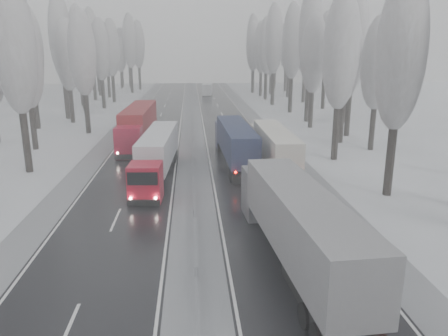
{
  "coord_description": "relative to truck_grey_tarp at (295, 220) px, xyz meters",
  "views": [
    {
      "loc": [
        -0.09,
        -15.6,
        11.05
      ],
      "look_at": [
        2.35,
        16.48,
        2.2
      ],
      "focal_mm": 35.0,
      "sensor_mm": 36.0,
      "label": 1
    }
  ],
  "objects": [
    {
      "name": "tree_68",
      "position": [
        -21.73,
        64.07,
        8.23
      ],
      "size": [
        3.6,
        3.6,
        16.65
      ],
      "color": "black",
      "rests_on": "ground"
    },
    {
      "name": "tree_38",
      "position": [
        13.58,
        111.69,
        9.07
      ],
      "size": [
        3.6,
        3.6,
        17.97
      ],
      "color": "black",
      "rests_on": "ground"
    },
    {
      "name": "tree_70",
      "position": [
        -21.47,
        74.15,
        8.51
      ],
      "size": [
        3.6,
        3.6,
        17.09
      ],
      "color": "black",
      "rests_on": "ground"
    },
    {
      "name": "tree_36",
      "position": [
        11.89,
        101.12,
        10.5
      ],
      "size": [
        3.6,
        3.6,
        20.23
      ],
      "color": "black",
      "rests_on": "ground"
    },
    {
      "name": "tree_60",
      "position": [
        -22.9,
        29.16,
        7.07
      ],
      "size": [
        3.6,
        3.6,
        14.84
      ],
      "color": "black",
      "rests_on": "ground"
    },
    {
      "name": "tree_22",
      "position": [
        11.87,
        40.56,
        7.72
      ],
      "size": [
        3.6,
        3.6,
        15.86
      ],
      "color": "black",
      "rests_on": "ground"
    },
    {
      "name": "tree_69",
      "position": [
        -26.57,
        68.07,
        9.94
      ],
      "size": [
        3.6,
        3.6,
        19.35
      ],
      "color": "black",
      "rests_on": "ground"
    },
    {
      "name": "shoulder_left",
      "position": [
        -15.35,
        24.96,
        -2.5
      ],
      "size": [
        2.4,
        200.0,
        0.04
      ],
      "primitive_type": "cube",
      "color": "gray",
      "rests_on": "ground"
    },
    {
      "name": "shoulder_right",
      "position": [
        5.05,
        24.96,
        -2.5
      ],
      "size": [
        2.4,
        200.0,
        0.04
      ],
      "primitive_type": "cube",
      "color": "gray",
      "rests_on": "ground"
    },
    {
      "name": "tree_75",
      "position": [
        -29.35,
        98.29,
        9.47
      ],
      "size": [
        3.6,
        3.6,
        18.6
      ],
      "color": "black",
      "rests_on": "ground"
    },
    {
      "name": "box_truck_distant",
      "position": [
        -1.14,
        87.04,
        -1.12
      ],
      "size": [
        2.84,
        7.53,
        2.75
      ],
      "rotation": [
        0.0,
        0.0,
        -0.08
      ],
      "color": "silver",
      "rests_on": "ground"
    },
    {
      "name": "truck_grey_tarp",
      "position": [
        0.0,
        0.0,
        0.0
      ],
      "size": [
        3.81,
        16.96,
        4.32
      ],
      "rotation": [
        0.0,
        0.0,
        0.07
      ],
      "color": "#49494E",
      "rests_on": "ground"
    },
    {
      "name": "tree_21",
      "position": [
        14.98,
        34.13,
        9.48
      ],
      "size": [
        3.6,
        3.6,
        18.62
      ],
      "color": "black",
      "rests_on": "ground"
    },
    {
      "name": "tree_37",
      "position": [
        18.87,
        105.12,
        8.04
      ],
      "size": [
        3.6,
        3.6,
        16.37
      ],
      "color": "black",
      "rests_on": "ground"
    },
    {
      "name": "tree_31",
      "position": [
        17.33,
        80.67,
        9.45
      ],
      "size": [
        3.6,
        3.6,
        18.58
      ],
      "color": "black",
      "rests_on": "ground"
    },
    {
      "name": "tree_23",
      "position": [
        18.16,
        44.56,
        6.25
      ],
      "size": [
        3.6,
        3.6,
        13.55
      ],
      "color": "black",
      "rests_on": "ground"
    },
    {
      "name": "median_guardrail",
      "position": [
        -5.15,
        24.95,
        -1.92
      ],
      "size": [
        0.12,
        200.0,
        0.76
      ],
      "color": "slate",
      "rests_on": "ground"
    },
    {
      "name": "tree_28",
      "position": [
        11.19,
        66.92,
        10.12
      ],
      "size": [
        3.6,
        3.6,
        19.62
      ],
      "color": "black",
      "rests_on": "ground"
    },
    {
      "name": "carriageway_right",
      "position": [
        0.1,
        24.96,
        -2.51
      ],
      "size": [
        7.5,
        200.0,
        0.03
      ],
      "primitive_type": "cube",
      "color": "black",
      "rests_on": "ground"
    },
    {
      "name": "tree_72",
      "position": [
        -24.08,
        83.5,
        7.24
      ],
      "size": [
        3.6,
        3.6,
        15.11
      ],
      "color": "black",
      "rests_on": "ground"
    },
    {
      "name": "tree_32",
      "position": [
        11.48,
        84.17,
        8.66
      ],
      "size": [
        3.6,
        3.6,
        17.33
      ],
      "color": "black",
      "rests_on": "ground"
    },
    {
      "name": "tree_35",
      "position": [
        19.8,
        95.28,
        9.25
      ],
      "size": [
        3.6,
        3.6,
        18.25
      ],
      "color": "black",
      "rests_on": "ground"
    },
    {
      "name": "truck_red_red",
      "position": [
        -11.46,
        30.67,
        0.03
      ],
      "size": [
        3.14,
        17.09,
        4.36
      ],
      "rotation": [
        0.0,
        0.0,
        -0.03
      ],
      "color": "maroon",
      "rests_on": "ground"
    },
    {
      "name": "tree_24",
      "position": [
        12.75,
        45.98,
        10.67
      ],
      "size": [
        3.6,
        3.6,
        20.49
      ],
      "color": "black",
      "rests_on": "ground"
    },
    {
      "name": "tree_76",
      "position": [
        -19.2,
        103.68,
        9.43
      ],
      "size": [
        3.6,
        3.6,
        18.55
      ],
      "color": "black",
      "rests_on": "ground"
    },
    {
      "name": "tree_26",
      "position": [
        12.42,
        56.23,
        9.58
      ],
      "size": [
        3.6,
        3.6,
        18.78
      ],
      "color": "black",
      "rests_on": "ground"
    },
    {
      "name": "tree_79",
      "position": [
        -25.48,
        114.27,
        8.49
      ],
      "size": [
        3.6,
        3.6,
        17.07
      ],
      "color": "black",
      "rests_on": "ground"
    },
    {
      "name": "tree_64",
      "position": [
        -23.41,
        47.68,
        7.44
      ],
      "size": [
        3.6,
        3.6,
        15.42
      ],
      "color": "black",
      "rests_on": "ground"
    },
    {
      "name": "tree_29",
      "position": [
        18.56,
        70.92,
        9.15
      ],
      "size": [
        3.6,
        3.6,
        18.11
      ],
      "color": "black",
      "rests_on": "ground"
    },
    {
      "name": "ground",
      "position": [
        -5.15,
        -5.04,
        -2.52
      ],
      "size": [
        260.0,
        260.0,
        0.0
      ],
      "primitive_type": "plane",
      "color": "white",
      "rests_on": "ground"
    },
    {
      "name": "tree_67",
      "position": [
        -24.69,
        61.31,
        8.51
      ],
      "size": [
        3.6,
        3.6,
        17.09
      ],
      "color": "black",
      "rests_on": "ground"
    },
    {
      "name": "truck_red_white",
      "position": [
        -8.26,
        16.97,
        -0.28
      ],
      "size": [
        3.25,
        15.04,
        3.83
      ],
      "rotation": [
        0.0,
        0.0,
        -0.06
      ],
      "color": "#A4091D",
      "rests_on": "ground"
    },
    {
      "name": "tree_62",
      "position": [
        -19.09,
        38.69,
        7.84
      ],
      "size": [
        3.6,
        3.6,
        16.04
      ],
      "color": "black",
      "rests_on": "ground"
    },
    {
      "name": "tree_63",
      "position": [
        -27.0,
        42.69,
        8.37
      ],
      "size": [
        3.6,
        3.6,
        16.88
      ],
      "color": "black",
      "rests_on": "ground"
    },
    {
      "name": "tree_71",
      "position": [
        -26.23,
        78.15,
        10.11
      ],
      "size": [
        3.6,
        3.6,
        19.61
      ],
      "color": "black",
      "rests_on": "ground"
    },
    {
      "name": "tree_20",
      "position": [
        12.75,
        30.13,
        7.62
      ],
      "size": [
        3.6,
        3.6,
        15.71
      ],
      "color": "black",
      "rests_on": "ground"
    },
    {
      "name": "tree_77",
      "position": [
        -24.81,
        107.68,
        6.74
      ],
      "size": [
        3.6,
        3.6,
        14.32
      ],
      "color": "black",
      "rests_on": "ground"
    },
    {
      "name": "tree_27",
      "position": [
        19.57,
        60.23,
        8.84
      ],
      "size": [
        3.6,
        3.6,
        17.62
      ],
      "color": "black",
      "rests_on": "ground"
    },
    {
      "name": "tree_39",
      "position": [
        16.4,
        115.69,
        7.93
      ],
      "size": [
        3.6,
        3.6,
        16.19
      ],
      "color": "black",
      "rests_on": "ground"
    },
    {
      "name": "tree_73",
      "position": [
        -26.96,
        87.5,
        8.59
      ],
      "size": [
        3.6,
        3.6,
        17.22
      ],
      "color": "black",
      "rests_on": "ground"
    },
    {
      "name": "tree_19",
      "position": [
        14.87,
        26.0,
        6.9
      ],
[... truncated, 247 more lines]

